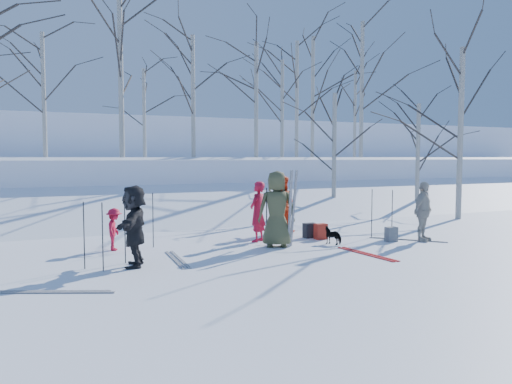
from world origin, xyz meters
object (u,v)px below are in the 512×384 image
skier_redor_behind (282,204)px  backpack_red (321,231)px  skier_cream_east (423,212)px  backpack_dark (310,230)px  dog (333,235)px  skier_grey_west (134,226)px  skier_red_north (258,212)px  skier_red_seated (114,229)px  skier_olive_center (277,209)px  backpack_grey (391,234)px

skier_redor_behind → backpack_red: bearing=142.7°
skier_cream_east → backpack_dark: 3.03m
backpack_red → dog: bearing=-98.2°
skier_cream_east → skier_grey_west: 7.50m
backpack_red → skier_grey_west: bearing=-165.7°
skier_red_north → backpack_dark: 1.68m
skier_red_north → skier_red_seated: 3.63m
skier_red_north → skier_red_seated: size_ratio=1.57×
skier_olive_center → skier_grey_west: skier_olive_center is taller
skier_olive_center → skier_grey_west: bearing=36.7°
skier_red_seated → skier_red_north: bearing=-76.3°
skier_red_north → dog: size_ratio=3.00×
skier_red_seated → dog: 5.41m
skier_red_north → backpack_grey: skier_red_north is taller
skier_red_seated → skier_grey_west: size_ratio=0.61×
skier_redor_behind → backpack_grey: skier_redor_behind is taller
skier_red_north → skier_red_seated: skier_red_north is taller
skier_olive_center → skier_grey_west: 3.71m
skier_red_north → skier_redor_behind: 1.74m
backpack_red → skier_redor_behind: bearing=105.4°
skier_red_seated → skier_cream_east: 7.88m
skier_red_north → backpack_red: 1.84m
skier_cream_east → dog: skier_cream_east is taller
skier_red_seated → backpack_red: (5.33, -0.64, -0.29)m
skier_red_north → skier_grey_west: 3.89m
skier_cream_east → skier_red_north: bearing=132.7°
skier_cream_east → backpack_dark: size_ratio=3.93×
skier_red_north → skier_redor_behind: size_ratio=0.95×
backpack_grey → backpack_dark: size_ratio=0.95×
skier_red_north → backpack_dark: bearing=139.2°
skier_cream_east → skier_red_seated: bearing=141.2°
skier_grey_west → backpack_grey: size_ratio=4.35×
skier_olive_center → backpack_red: skier_olive_center is taller
skier_olive_center → skier_cream_east: 3.97m
skier_olive_center → skier_cream_east: bearing=-167.9°
skier_red_north → skier_redor_behind: (1.30, 1.16, 0.05)m
skier_grey_west → dog: bearing=113.8°
skier_olive_center → backpack_dark: skier_olive_center is taller
skier_redor_behind → skier_cream_east: size_ratio=1.06×
dog → backpack_grey: 1.64m
dog → skier_red_north: bearing=-62.0°
skier_olive_center → skier_red_seated: (-3.73, 1.18, -0.44)m
skier_olive_center → backpack_dark: 1.85m
skier_red_north → skier_cream_east: 4.35m
skier_grey_west → skier_olive_center: bearing=120.1°
skier_olive_center → skier_redor_behind: skier_olive_center is taller
skier_redor_behind → backpack_dark: skier_redor_behind is taller
backpack_red → skier_cream_east: bearing=-31.1°
skier_olive_center → backpack_grey: skier_olive_center is taller
skier_redor_behind → skier_red_seated: 5.00m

